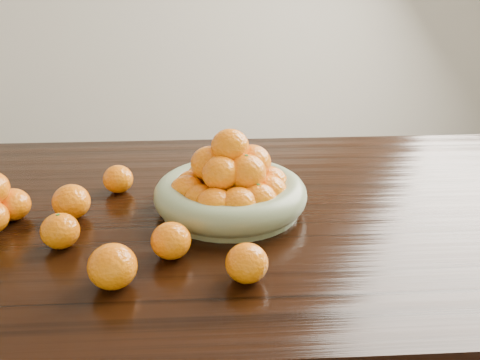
{
  "coord_description": "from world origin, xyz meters",
  "views": [
    {
      "loc": [
        -0.08,
        -1.1,
        1.29
      ],
      "look_at": [
        -0.02,
        -0.02,
        0.83
      ],
      "focal_mm": 40.0,
      "sensor_mm": 36.0,
      "label": 1
    }
  ],
  "objects": [
    {
      "name": "loose_orange_1",
      "position": [
        -0.26,
        -0.3,
        0.79
      ],
      "size": [
        0.09,
        0.09,
        0.08
      ],
      "primitive_type": "ellipsoid",
      "color": "orange",
      "rests_on": "dining_table"
    },
    {
      "name": "loose_orange_2",
      "position": [
        -0.02,
        -0.29,
        0.79
      ],
      "size": [
        0.08,
        0.08,
        0.07
      ],
      "primitive_type": "ellipsoid",
      "color": "orange",
      "rests_on": "dining_table"
    },
    {
      "name": "fruit_bowl",
      "position": [
        -0.04,
        -0.01,
        0.81
      ],
      "size": [
        0.35,
        0.35,
        0.19
      ],
      "rotation": [
        0.0,
        0.0,
        -0.04
      ],
      "color": "gray",
      "rests_on": "dining_table"
    },
    {
      "name": "loose_orange_0",
      "position": [
        -0.38,
        -0.15,
        0.79
      ],
      "size": [
        0.08,
        0.08,
        0.07
      ],
      "primitive_type": "ellipsoid",
      "color": "orange",
      "rests_on": "dining_table"
    },
    {
      "name": "loose_orange_5",
      "position": [
        -0.39,
        -0.02,
        0.79
      ],
      "size": [
        0.08,
        0.08,
        0.08
      ],
      "primitive_type": "ellipsoid",
      "color": "orange",
      "rests_on": "dining_table"
    },
    {
      "name": "dining_table",
      "position": [
        0.0,
        0.0,
        0.66
      ],
      "size": [
        2.0,
        1.0,
        0.75
      ],
      "color": "black",
      "rests_on": "ground"
    },
    {
      "name": "loose_orange_3",
      "position": [
        -0.31,
        0.11,
        0.78
      ],
      "size": [
        0.07,
        0.07,
        0.07
      ],
      "primitive_type": "ellipsoid",
      "color": "orange",
      "rests_on": "dining_table"
    },
    {
      "name": "loose_orange_4",
      "position": [
        -0.16,
        -0.2,
        0.79
      ],
      "size": [
        0.08,
        0.08,
        0.07
      ],
      "primitive_type": "ellipsoid",
      "color": "orange",
      "rests_on": "dining_table"
    }
  ]
}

